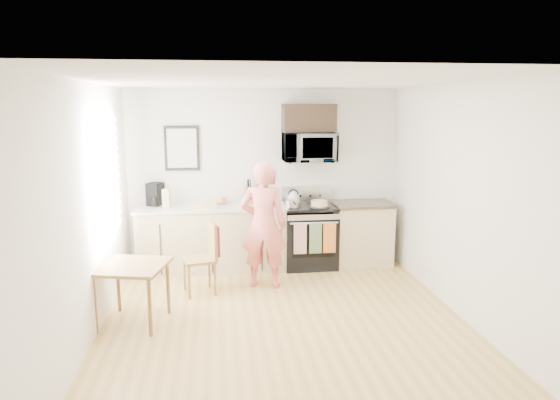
{
  "coord_description": "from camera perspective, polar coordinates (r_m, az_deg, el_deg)",
  "views": [
    {
      "loc": [
        -0.71,
        -5.06,
        2.37
      ],
      "look_at": [
        0.07,
        1.0,
        1.2
      ],
      "focal_mm": 32.0,
      "sensor_mm": 36.0,
      "label": 1
    }
  ],
  "objects": [
    {
      "name": "upper_cabinet",
      "position": [
        7.31,
        3.31,
        9.34
      ],
      "size": [
        0.76,
        0.35,
        0.4
      ],
      "primitive_type": "cube",
      "color": "black",
      "rests_on": "back_wall"
    },
    {
      "name": "pot",
      "position": [
        7.13,
        1.4,
        -0.42
      ],
      "size": [
        0.21,
        0.35,
        0.1
      ],
      "rotation": [
        0.0,
        0.0,
        0.04
      ],
      "color": "#B1B1B6",
      "rests_on": "range"
    },
    {
      "name": "left_wall",
      "position": [
        5.33,
        -21.14,
        -1.48
      ],
      "size": [
        0.04,
        4.6,
        2.6
      ],
      "primitive_type": "cube",
      "color": "white",
      "rests_on": "floor"
    },
    {
      "name": "countertop_right",
      "position": [
        7.52,
        9.38,
        -0.42
      ],
      "size": [
        0.88,
        0.64,
        0.04
      ],
      "primitive_type": "cube",
      "color": "black",
      "rests_on": "cabinet_right"
    },
    {
      "name": "back_wall",
      "position": [
        7.47,
        -1.77,
        2.61
      ],
      "size": [
        4.0,
        0.04,
        2.6
      ],
      "primitive_type": "cube",
      "color": "white",
      "rests_on": "floor"
    },
    {
      "name": "chair",
      "position": [
        6.42,
        -8.15,
        -5.42
      ],
      "size": [
        0.5,
        0.46,
        0.91
      ],
      "rotation": [
        0.0,
        0.0,
        0.23
      ],
      "color": "brown",
      "rests_on": "floor"
    },
    {
      "name": "ceiling",
      "position": [
        5.12,
        0.72,
        13.42
      ],
      "size": [
        4.0,
        4.6,
        0.04
      ],
      "primitive_type": "cube",
      "color": "silver",
      "rests_on": "back_wall"
    },
    {
      "name": "countertop_left",
      "position": [
        7.21,
        -7.87,
        -0.86
      ],
      "size": [
        2.14,
        0.64,
        0.04
      ],
      "primitive_type": "cube",
      "color": "beige",
      "rests_on": "cabinet_left"
    },
    {
      "name": "front_wall",
      "position": [
        3.05,
        6.81,
        -9.81
      ],
      "size": [
        4.0,
        0.04,
        2.6
      ],
      "primitive_type": "cube",
      "color": "white",
      "rests_on": "floor"
    },
    {
      "name": "milk_carton",
      "position": [
        7.2,
        -12.85,
        0.18
      ],
      "size": [
        0.12,
        0.12,
        0.26
      ],
      "primitive_type": "cube",
      "rotation": [
        0.0,
        0.0,
        -0.19
      ],
      "color": "tan",
      "rests_on": "countertop_left"
    },
    {
      "name": "dining_table",
      "position": [
        5.68,
        -16.59,
        -7.85
      ],
      "size": [
        0.75,
        0.75,
        0.67
      ],
      "rotation": [
        0.0,
        0.0,
        -0.23
      ],
      "color": "brown",
      "rests_on": "floor"
    },
    {
      "name": "cabinet_right",
      "position": [
        7.62,
        9.27,
        -3.88
      ],
      "size": [
        0.84,
        0.6,
        0.9
      ],
      "primitive_type": "cube",
      "color": "tan",
      "rests_on": "floor"
    },
    {
      "name": "kettle",
      "position": [
        7.38,
        1.53,
        0.29
      ],
      "size": [
        0.18,
        0.18,
        0.22
      ],
      "color": "silver",
      "rests_on": "range"
    },
    {
      "name": "wall_trivet",
      "position": [
        7.46,
        -1.38,
        2.6
      ],
      "size": [
        0.2,
        0.02,
        0.2
      ],
      "primitive_type": "cube",
      "color": "#B30F11",
      "rests_on": "back_wall"
    },
    {
      "name": "person",
      "position": [
        6.48,
        -1.9,
        -2.86
      ],
      "size": [
        0.68,
        0.52,
        1.67
      ],
      "primitive_type": "imported",
      "rotation": [
        0.0,
        0.0,
        2.93
      ],
      "color": "#C14135",
      "rests_on": "floor"
    },
    {
      "name": "fruit_bowl",
      "position": [
        7.35,
        -6.67,
        -0.16
      ],
      "size": [
        0.21,
        0.21,
        0.09
      ],
      "color": "silver",
      "rests_on": "countertop_left"
    },
    {
      "name": "floor",
      "position": [
        5.63,
        0.65,
        -14.03
      ],
      "size": [
        4.6,
        4.6,
        0.0
      ],
      "primitive_type": "plane",
      "color": "#AE8843",
      "rests_on": "ground"
    },
    {
      "name": "cake",
      "position": [
        7.15,
        4.52,
        -0.47
      ],
      "size": [
        0.29,
        0.29,
        0.1
      ],
      "color": "black",
      "rests_on": "range"
    },
    {
      "name": "microwave",
      "position": [
        7.29,
        3.33,
        6.03
      ],
      "size": [
        0.76,
        0.51,
        0.42
      ],
      "primitive_type": "imported",
      "color": "#B1B1B6",
      "rests_on": "back_wall"
    },
    {
      "name": "bread_bag",
      "position": [
        7.02,
        -8.65,
        -0.54
      ],
      "size": [
        0.32,
        0.16,
        0.12
      ],
      "primitive_type": "cube",
      "rotation": [
        0.0,
        0.0,
        0.04
      ],
      "color": "tan",
      "rests_on": "countertop_left"
    },
    {
      "name": "utensil_crock",
      "position": [
        7.3,
        -2.81,
        0.83
      ],
      "size": [
        0.13,
        0.13,
        0.4
      ],
      "color": "#B30F11",
      "rests_on": "countertop_left"
    },
    {
      "name": "knife_block",
      "position": [
        7.34,
        -3.58,
        0.56
      ],
      "size": [
        0.13,
        0.17,
        0.24
      ],
      "primitive_type": "cube",
      "rotation": [
        0.0,
        0.0,
        0.11
      ],
      "color": "brown",
      "rests_on": "countertop_left"
    },
    {
      "name": "cabinet_left",
      "position": [
        7.32,
        -7.77,
        -4.47
      ],
      "size": [
        2.1,
        0.6,
        0.9
      ],
      "primitive_type": "cube",
      "color": "tan",
      "rests_on": "floor"
    },
    {
      "name": "range",
      "position": [
        7.42,
        3.37,
        -4.28
      ],
      "size": [
        0.76,
        0.7,
        1.16
      ],
      "color": "black",
      "rests_on": "floor"
    },
    {
      "name": "coffee_maker",
      "position": [
        7.4,
        -14.07,
        0.59
      ],
      "size": [
        0.26,
        0.3,
        0.33
      ],
      "rotation": [
        0.0,
        0.0,
        -0.41
      ],
      "color": "black",
      "rests_on": "countertop_left"
    },
    {
      "name": "wall_art",
      "position": [
        7.38,
        -11.14,
        5.82
      ],
      "size": [
        0.5,
        0.04,
        0.65
      ],
      "color": "black",
      "rests_on": "back_wall"
    },
    {
      "name": "window",
      "position": [
        6.05,
        -19.2,
        2.45
      ],
      "size": [
        0.06,
        1.4,
        1.5
      ],
      "color": "white",
      "rests_on": "left_wall"
    },
    {
      "name": "right_wall",
      "position": [
        5.84,
        20.51,
        -0.4
      ],
      "size": [
        0.04,
        4.6,
        2.6
      ],
      "primitive_type": "cube",
      "color": "white",
      "rests_on": "floor"
    }
  ]
}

